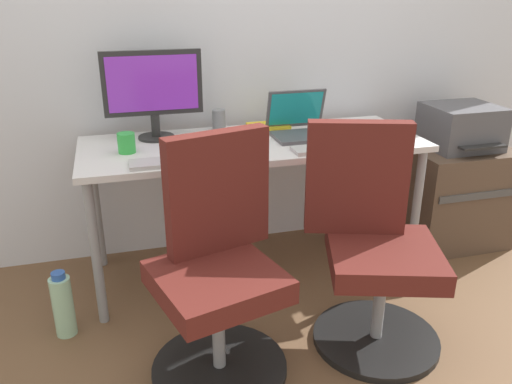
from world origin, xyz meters
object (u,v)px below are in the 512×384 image
object	(u,v)px
printer	(461,127)
open_laptop	(301,125)
coffee_mug	(126,143)
side_cabinet	(451,194)
desktop_monitor	(153,89)
office_chair_left	(218,271)
office_chair_right	(373,249)
water_bottle_on_floor	(63,305)

from	to	relation	value
printer	open_laptop	bearing A→B (deg)	179.88
open_laptop	coffee_mug	xyz separation A→B (m)	(-0.87, -0.07, -0.01)
side_cabinet	desktop_monitor	bearing A→B (deg)	175.35
office_chair_left	office_chair_right	xyz separation A→B (m)	(0.65, -0.00, 0.00)
water_bottle_on_floor	side_cabinet	bearing A→B (deg)	9.53
coffee_mug	side_cabinet	bearing A→B (deg)	2.06
office_chair_right	open_laptop	bearing A→B (deg)	94.91
water_bottle_on_floor	desktop_monitor	world-z (taller)	desktop_monitor
office_chair_left	desktop_monitor	world-z (taller)	desktop_monitor
side_cabinet	printer	size ratio (longest dim) A/B	1.44
side_cabinet	printer	distance (m)	0.41
office_chair_right	side_cabinet	xyz separation A→B (m)	(0.90, 0.72, -0.13)
desktop_monitor	coffee_mug	size ratio (longest dim) A/B	5.22
side_cabinet	desktop_monitor	size ratio (longest dim) A/B	1.20
office_chair_left	office_chair_right	distance (m)	0.65
open_laptop	coffee_mug	bearing A→B (deg)	-175.61
side_cabinet	coffee_mug	distance (m)	1.90
desktop_monitor	open_laptop	xyz separation A→B (m)	(0.72, -0.14, -0.20)
water_bottle_on_floor	open_laptop	bearing A→B (deg)	16.79
side_cabinet	printer	world-z (taller)	printer
water_bottle_on_floor	coffee_mug	bearing A→B (deg)	41.33
office_chair_left	side_cabinet	world-z (taller)	office_chair_left
office_chair_left	open_laptop	size ratio (longest dim) A/B	3.03
office_chair_left	open_laptop	world-z (taller)	open_laptop
office_chair_left	office_chair_right	world-z (taller)	same
office_chair_left	desktop_monitor	xyz separation A→B (m)	(-0.13, 0.86, 0.55)
office_chair_left	open_laptop	bearing A→B (deg)	50.74
office_chair_left	printer	distance (m)	1.74
side_cabinet	coffee_mug	bearing A→B (deg)	-177.94
office_chair_left	printer	bearing A→B (deg)	24.95
office_chair_right	printer	size ratio (longest dim) A/B	2.35
water_bottle_on_floor	printer	bearing A→B (deg)	9.50
printer	water_bottle_on_floor	xyz separation A→B (m)	(-2.17, -0.36, -0.55)
coffee_mug	printer	bearing A→B (deg)	2.03
office_chair_right	side_cabinet	world-z (taller)	office_chair_right
office_chair_left	water_bottle_on_floor	distance (m)	0.77
office_chair_left	desktop_monitor	distance (m)	1.03
side_cabinet	coffee_mug	xyz separation A→B (m)	(-1.83, -0.07, 0.48)
office_chair_right	desktop_monitor	xyz separation A→B (m)	(-0.78, 0.86, 0.55)
office_chair_right	side_cabinet	bearing A→B (deg)	38.88
side_cabinet	printer	xyz separation A→B (m)	(-0.00, -0.00, 0.41)
printer	open_laptop	xyz separation A→B (m)	(-0.96, 0.00, 0.08)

